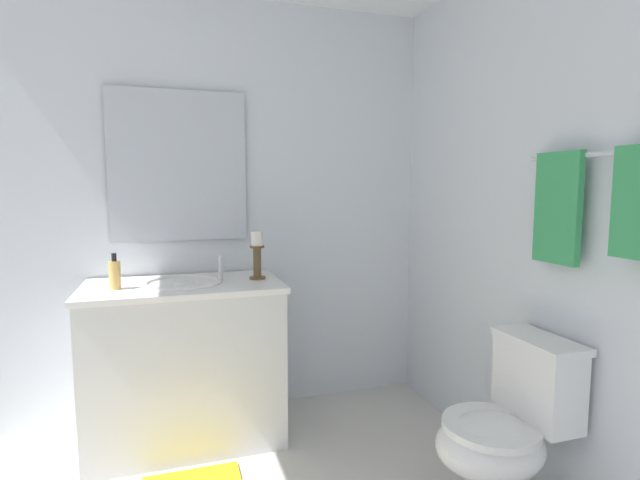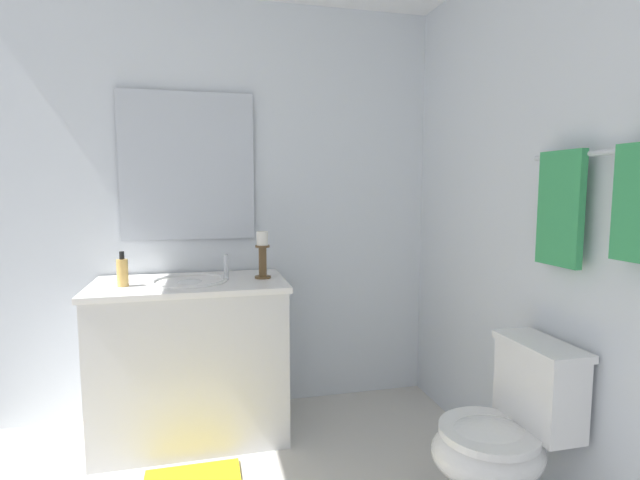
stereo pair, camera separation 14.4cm
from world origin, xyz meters
TOP-DOWN VIEW (x-y plane):
  - wall_back at (0.00, 1.31)m, footprint 2.48×0.04m
  - wall_left at (-1.24, 0.00)m, footprint 0.04×2.63m
  - vanity_cabinet at (-0.92, -0.19)m, footprint 0.58×1.03m
  - sink_basin at (-0.92, -0.19)m, footprint 0.40×0.40m
  - mirror at (-1.20, -0.19)m, footprint 0.02×0.76m
  - candle_holder_tall at (-0.92, 0.20)m, footprint 0.09×0.09m
  - soap_bottle at (-0.87, -0.52)m, footprint 0.06×0.06m
  - toilet at (0.11, 1.03)m, footprint 0.39×0.54m
  - towel_bar at (0.29, 1.25)m, footprint 0.70×0.02m
  - towel_near_vanity at (0.12, 1.24)m, footprint 0.22×0.03m
  - towel_center at (0.47, 1.24)m, footprint 0.19×0.03m

SIDE VIEW (x-z plane):
  - toilet at x=0.11m, z-range -0.01..0.74m
  - vanity_cabinet at x=-0.92m, z-range 0.00..0.86m
  - sink_basin at x=-0.92m, z-range 0.70..0.95m
  - soap_bottle at x=-0.87m, z-range 0.85..1.03m
  - candle_holder_tall at x=-0.92m, z-range 0.87..1.13m
  - wall_back at x=0.00m, z-range 0.00..2.45m
  - wall_left at x=-1.24m, z-range 0.00..2.45m
  - towel_near_vanity at x=0.12m, z-range 1.06..1.50m
  - towel_center at x=0.47m, z-range 1.12..1.50m
  - towel_bar at x=0.29m, z-range 1.47..1.49m
  - mirror at x=-1.20m, z-range 1.06..1.91m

